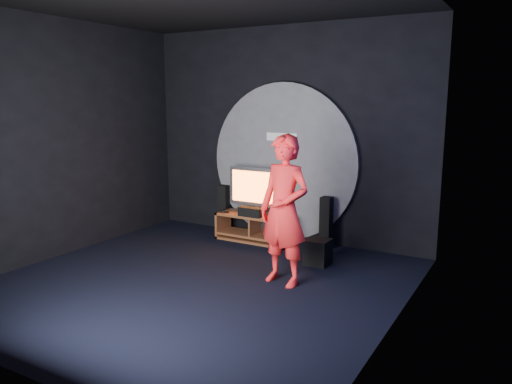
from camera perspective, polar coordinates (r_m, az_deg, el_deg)
floor at (r=6.57m, az=-6.80°, el=-10.31°), size 5.00×5.00×0.00m
back_wall at (r=8.29m, az=3.32°, el=6.56°), size 5.00×0.04×3.50m
front_wall at (r=4.44m, az=-26.89°, el=1.85°), size 5.00×0.04×3.50m
left_wall at (r=7.92m, az=-21.87°, el=5.62°), size 0.04×5.00×3.50m
right_wall at (r=5.08m, az=16.10°, el=3.55°), size 0.04×5.00×3.50m
wall_disc_panel at (r=8.28m, az=3.12°, el=3.44°), size 2.60×0.11×2.60m
media_console at (r=8.30m, az=-0.08°, el=-4.32°), size 1.31×0.45×0.45m
tv at (r=8.21m, az=0.11°, el=0.35°), size 1.02×0.22×0.77m
center_speaker at (r=8.10m, az=-0.63°, el=-2.29°), size 0.40×0.15×0.15m
remote at (r=8.41m, az=-3.71°, el=-2.27°), size 0.18×0.05×0.02m
tower_speaker_left at (r=8.91m, az=-3.61°, el=-1.85°), size 0.17×0.18×0.83m
tower_speaker_right at (r=7.92m, az=8.02°, el=-3.53°), size 0.17×0.18×0.83m
subwoofer at (r=7.22m, az=7.07°, el=-6.80°), size 0.33×0.33×0.37m
player at (r=6.27m, az=3.24°, el=-2.11°), size 0.77×0.57×1.91m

